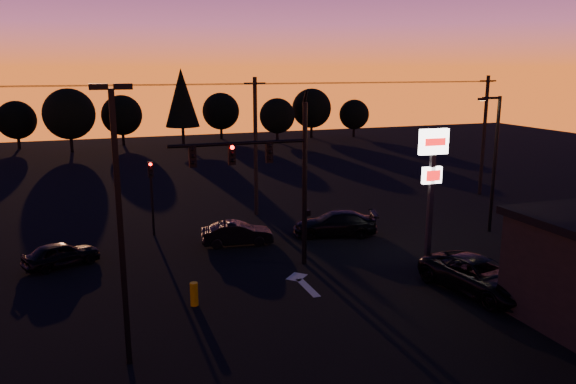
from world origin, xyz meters
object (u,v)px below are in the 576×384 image
object	(u,v)px
pylon_sign	(432,169)
car_mid	(237,233)
parking_lot_light	(119,209)
bollard	(194,294)
streetlight	(494,158)
traffic_signal_mast	(273,168)
car_left	(61,254)
secondary_signal	(152,187)
car_right	(335,223)
suv_parked	(479,276)

from	to	relation	value
pylon_sign	car_mid	size ratio (longest dim) A/B	1.74
parking_lot_light	bollard	bearing A→B (deg)	53.02
parking_lot_light	streetlight	bearing A→B (deg)	21.65
traffic_signal_mast	car_mid	distance (m)	5.99
bollard	pylon_sign	bearing A→B (deg)	3.22
bollard	car_left	size ratio (longest dim) A/B	0.27
secondary_signal	streetlight	distance (m)	19.89
bollard	streetlight	bearing A→B (deg)	14.12
parking_lot_light	car_right	size ratio (longest dim) A/B	1.88
streetlight	bollard	size ratio (longest dim) A/B	8.09
suv_parked	streetlight	bearing A→B (deg)	37.75
car_right	bollard	bearing A→B (deg)	-36.19
parking_lot_light	pylon_sign	distance (m)	15.19
pylon_sign	suv_parked	size ratio (longest dim) A/B	1.25
traffic_signal_mast	car_left	size ratio (longest dim) A/B	2.37
secondary_signal	car_mid	distance (m)	5.79
traffic_signal_mast	bollard	distance (m)	7.07
parking_lot_light	car_left	distance (m)	11.92
traffic_signal_mast	parking_lot_light	xyz separation A→B (m)	(-7.40, -6.99, 0.33)
car_left	suv_parked	distance (m)	19.75
parking_lot_light	car_right	world-z (taller)	parking_lot_light
secondary_signal	car_right	bearing A→B (deg)	-19.65
traffic_signal_mast	car_right	bearing A→B (deg)	37.79
pylon_sign	car_right	bearing A→B (deg)	107.51
secondary_signal	bollard	xyz separation A→B (m)	(0.40, -10.64, -2.37)
car_mid	car_left	bearing A→B (deg)	100.43
traffic_signal_mast	secondary_signal	bearing A→B (deg)	123.19
car_left	suv_parked	size ratio (longest dim) A/B	0.66
traffic_signal_mast	bollard	world-z (taller)	traffic_signal_mast
secondary_signal	bollard	bearing A→B (deg)	-87.87
secondary_signal	car_right	xyz separation A→B (m)	(9.97, -3.56, -2.16)
bollard	car_right	xyz separation A→B (m)	(9.58, 7.08, 0.21)
traffic_signal_mast	pylon_sign	bearing A→B (deg)	-19.36
secondary_signal	parking_lot_light	bearing A→B (deg)	-99.79
pylon_sign	car_right	size ratio (longest dim) A/B	1.40
streetlight	traffic_signal_mast	bearing A→B (deg)	-173.86
car_right	traffic_signal_mast	bearing A→B (deg)	-34.88
streetlight	secondary_signal	bearing A→B (deg)	162.44
bollard	car_left	bearing A→B (deg)	127.60
car_mid	car_right	bearing A→B (deg)	-83.68
pylon_sign	car_left	distance (m)	18.50
traffic_signal_mast	parking_lot_light	distance (m)	10.19
secondary_signal	car_left	bearing A→B (deg)	-142.33
car_left	car_mid	world-z (taller)	car_mid
bollard	suv_parked	bearing A→B (deg)	-13.38
car_left	car_right	size ratio (longest dim) A/B	0.75
streetlight	car_mid	size ratio (longest dim) A/B	2.05
traffic_signal_mast	secondary_signal	world-z (taller)	traffic_signal_mast
car_left	parking_lot_light	bearing A→B (deg)	171.36
pylon_sign	car_mid	world-z (taller)	pylon_sign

